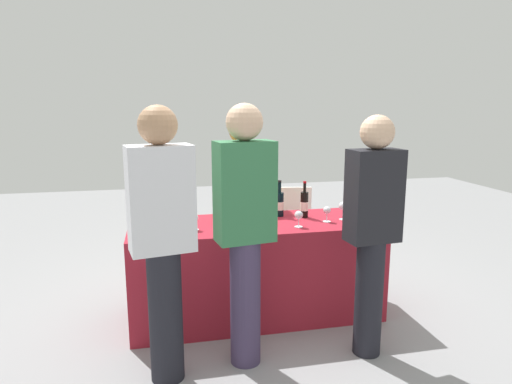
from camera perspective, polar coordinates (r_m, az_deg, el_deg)
name	(u,v)px	position (r m, az deg, el deg)	size (l,w,h in m)	color
ground_plane	(256,314)	(3.85, 0.00, -15.30)	(12.00, 12.00, 0.00)	gray
tasting_table	(256,269)	(3.69, 0.00, -9.84)	(1.99, 0.71, 0.78)	maroon
wine_bottle_0	(177,210)	(3.59, -10.09, -2.23)	(0.07, 0.07, 0.30)	black
wine_bottle_1	(225,207)	(3.56, -4.04, -1.94)	(0.07, 0.07, 0.34)	black
wine_bottle_2	(279,204)	(3.76, 3.01, -1.51)	(0.07, 0.07, 0.31)	black
wine_bottle_3	(304,204)	(3.73, 6.20, -1.58)	(0.07, 0.07, 0.31)	black
wine_glass_0	(194,219)	(3.37, -7.89, -3.42)	(0.07, 0.07, 0.12)	silver
wine_glass_1	(234,217)	(3.33, -2.89, -3.25)	(0.07, 0.07, 0.14)	silver
wine_glass_2	(267,211)	(3.50, 1.39, -2.47)	(0.08, 0.08, 0.15)	silver
wine_glass_3	(299,216)	(3.44, 5.48, -3.05)	(0.07, 0.07, 0.13)	silver
wine_glass_4	(327,211)	(3.62, 9.07, -2.42)	(0.07, 0.07, 0.13)	silver
wine_glass_5	(343,207)	(3.71, 11.09, -1.85)	(0.07, 0.07, 0.15)	silver
server_pouring	(241,200)	(4.09, -1.89, -1.07)	(0.43, 0.26, 1.59)	#3F3351
guest_0	(162,235)	(2.74, -11.89, -5.45)	(0.41, 0.28, 1.71)	black
guest_1	(245,225)	(2.85, -1.43, -4.27)	(0.39, 0.26, 1.72)	#3F3351
guest_2	(372,226)	(3.07, 14.66, -4.26)	(0.36, 0.22, 1.65)	black
menu_board	(287,227)	(4.79, 3.98, -4.44)	(0.51, 0.03, 0.86)	white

